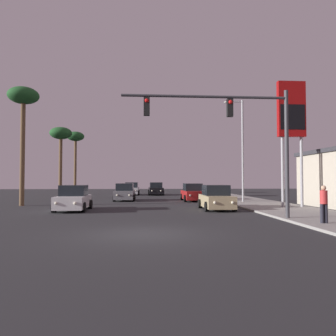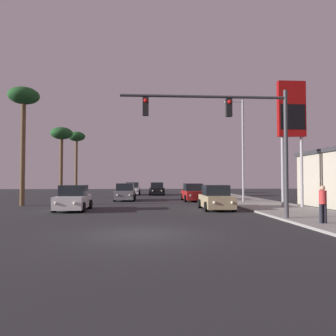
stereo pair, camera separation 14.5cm
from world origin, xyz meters
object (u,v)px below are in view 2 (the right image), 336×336
Objects in this scene: car_white at (73,199)px; palm_tree_far at (76,140)px; traffic_light_mast at (238,125)px; gas_station_sign at (292,116)px; car_tan at (216,198)px; palm_tree_near at (24,103)px; street_lamp at (241,145)px; palm_tree_mid at (62,137)px; car_red at (193,193)px; pedestrian_on_sidewalk at (323,202)px; car_silver at (133,189)px; car_black at (157,189)px; car_grey at (125,193)px.

palm_tree_far is (-4.95, 24.25, 6.86)m from car_white.
traffic_light_mast is 8.92m from gas_station_sign.
traffic_light_mast is (-0.16, -6.00, 4.03)m from car_tan.
street_lamp is at bearing 6.05° from palm_tree_near.
palm_tree_mid is at bearing 145.05° from gas_station_sign.
car_red is 2.59× the size of pedestrian_on_sidewalk.
car_tan is 29.14m from palm_tree_far.
car_silver is 0.51× the size of traffic_light_mast.
car_silver is at bearing -99.14° from car_white.
pedestrian_on_sidewalk is at bearing 100.90° from car_black.
car_grey and car_black have the same top height.
car_silver is at bearing -16.21° from palm_tree_far.
car_red and car_white have the same top height.
pedestrian_on_sidewalk is 0.19× the size of palm_tree_far.
street_lamp and gas_station_sign have the same top height.
palm_tree_far is at bearing 90.21° from palm_tree_near.
palm_tree_far is (-20.19, 23.76, 1.00)m from gas_station_sign.
palm_tree_near is at bearing -42.39° from car_white.
palm_tree_mid is at bearing 155.47° from street_lamp.
palm_tree_near is (-20.12, 3.76, 1.53)m from gas_station_sign.
palm_tree_far reaches higher than car_black.
palm_tree_mid reaches higher than car_tan.
car_tan is 0.55× the size of palm_tree_mid.
car_red is at bearing 143.48° from street_lamp.
car_tan is at bearing 97.53° from car_black.
car_white is at bearing 147.35° from traffic_light_mast.
car_red is 0.51× the size of traffic_light_mast.
car_red is 0.46× the size of palm_tree_near.
car_silver is 3.26m from car_black.
palm_tree_mid is at bearing 32.56° from car_black.
car_silver is 20.73m from palm_tree_near.
palm_tree_mid reaches higher than car_white.
street_lamp is at bearing 109.26° from gas_station_sign.
palm_tree_far is (-7.95, 2.31, 6.86)m from car_silver.
car_black is 17.37m from street_lamp.
gas_station_sign is (12.24, -21.45, 5.86)m from car_silver.
car_grey is at bearing -106.83° from car_white.
car_grey is 11.89m from car_silver.
car_tan is at bearing 178.36° from car_white.
car_tan is 8.15m from gas_station_sign.
street_lamp is (10.47, -3.88, 4.36)m from car_grey.
car_red is 15.64m from traffic_light_mast.
car_grey is 12.18m from car_tan.
street_lamp is at bearing 124.51° from car_silver.
car_tan is (6.60, -21.98, 0.00)m from car_silver.
car_grey and car_tan have the same top height.
street_lamp reaches higher than car_red.
street_lamp reaches higher than car_black.
street_lamp is 14.87m from pedestrian_on_sidewalk.
palm_tree_near is (-4.88, 4.25, 7.39)m from car_white.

